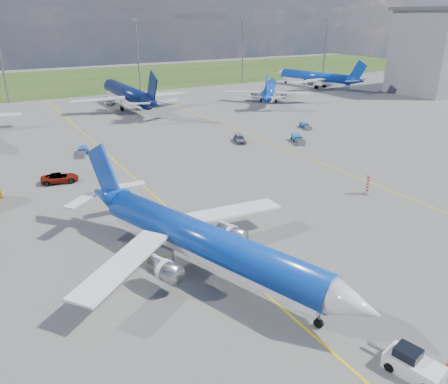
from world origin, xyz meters
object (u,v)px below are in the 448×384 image
service_car_b (60,178)px  baggage_tug_e (305,126)px  pushback_tug (412,365)px  service_car_c (240,139)px  main_airliner (206,272)px  bg_jet_ne (269,101)px  warning_post (368,184)px  baggage_tug_w (298,139)px  baggage_tug_c (82,152)px  bg_jet_ene (314,87)px  bg_jet_n (128,108)px

service_car_b → baggage_tug_e: service_car_b is taller
pushback_tug → service_car_c: bearing=56.1°
main_airliner → baggage_tug_e: 62.53m
bg_jet_ne → service_car_c: (-32.06, -34.67, 0.70)m
warning_post → bg_jet_ne: size_ratio=0.09×
pushback_tug → baggage_tug_w: bearing=45.2°
bg_jet_ne → baggage_tug_c: (-61.13, -27.53, 0.53)m
service_car_c → baggage_tug_w: service_car_c is taller
bg_jet_ne → baggage_tug_w: 46.11m
bg_jet_ne → baggage_tug_c: bearing=63.4°
pushback_tug → baggage_tug_c: size_ratio=1.06×
bg_jet_ne → service_car_b: (-67.50, -40.36, 0.75)m
pushback_tug → baggage_tug_c: (-7.25, 64.49, -0.21)m
warning_post → bg_jet_ene: size_ratio=0.08×
pushback_tug → baggage_tug_e: (40.75, 59.91, -0.26)m
bg_jet_n → main_airliner: 85.85m
bg_jet_ne → baggage_tug_w: bearing=100.5°
bg_jet_n → baggage_tug_c: 43.24m
bg_jet_ne → baggage_tug_e: bearing=106.9°
warning_post → service_car_c: size_ratio=0.62×
bg_jet_n → baggage_tug_e: bg_jet_n is taller
baggage_tug_w → warning_post: bearing=-84.7°
service_car_c → baggage_tug_w: bearing=-9.7°
bg_jet_ene → main_airliner: 125.03m
warning_post → baggage_tug_e: bearing=62.5°
service_car_c → baggage_tug_c: (-29.07, 7.13, -0.17)m
baggage_tug_e → service_car_b: bearing=-153.3°
baggage_tug_w → baggage_tug_c: (-39.06, 12.95, -0.03)m
warning_post → pushback_tug: warning_post is taller
pushback_tug → baggage_tug_c: pushback_tug is taller
baggage_tug_c → service_car_c: bearing=5.5°
baggage_tug_w → baggage_tug_e: 12.25m
bg_jet_ene → service_car_c: bg_jet_ene is taller
bg_jet_ene → warning_post: bearing=40.0°
service_car_b → baggage_tug_w: bearing=-80.9°
warning_post → bg_jet_ne: bearing=65.0°
warning_post → main_airliner: (-28.94, -6.44, -1.50)m
baggage_tug_e → baggage_tug_w: bearing=-118.8°
service_car_c → baggage_tug_w: 11.56m
pushback_tug → baggage_tug_w: (31.81, 51.54, -0.17)m
bg_jet_ne → bg_jet_ene: bearing=-115.7°
baggage_tug_w → baggage_tug_c: 41.15m
bg_jet_n → baggage_tug_e: bearing=122.5°
bg_jet_n → service_car_c: (7.77, -44.77, 0.70)m
bg_jet_ene → baggage_tug_w: (-51.55, -54.33, 0.56)m
warning_post → bg_jet_ne: 73.81m
pushback_tug → service_car_c: (21.82, 57.36, -0.03)m
baggage_tug_w → baggage_tug_e: size_ratio=1.18×
bg_jet_ene → pushback_tug: 134.75m
main_airliner → baggage_tug_w: size_ratio=6.79×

